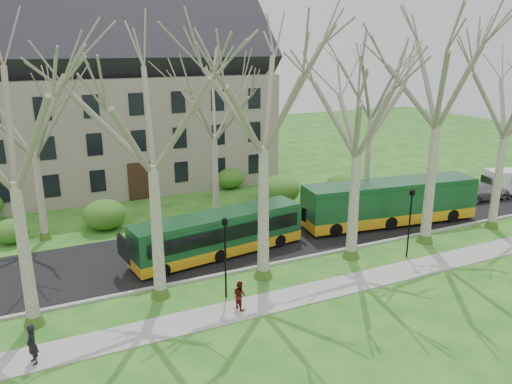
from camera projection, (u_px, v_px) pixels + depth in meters
ground at (315, 269)px, 29.20m from camera, size 120.00×120.00×0.00m
sidewalk at (339, 286)px, 27.03m from camera, size 70.00×2.00×0.06m
road at (272, 237)px, 33.97m from camera, size 80.00×8.00×0.06m
curb at (302, 258)px, 30.49m from camera, size 80.00×0.25×0.14m
building at (122, 97)px, 45.27m from camera, size 26.50×12.20×16.00m
tree_row_verge at (316, 151)px, 27.47m from camera, size 49.00×7.00×14.00m
tree_row_far at (223, 138)px, 36.49m from camera, size 33.00×7.00×12.00m
lamp_row at (326, 233)px, 27.61m from camera, size 36.22×0.22×4.30m
hedges at (170, 198)px, 39.15m from camera, size 30.60×8.60×2.00m
bus_lead at (219, 234)px, 30.69m from camera, size 11.21×3.77×2.75m
bus_follow at (390, 202)px, 36.06m from camera, size 13.24×4.33×3.25m
sedan at (482, 191)px, 41.93m from camera, size 5.20×2.47×1.46m
pedestrian_a at (32, 344)px, 20.24m from camera, size 0.60×0.73×1.74m
pedestrian_b at (240, 295)px, 24.49m from camera, size 0.73×0.84×1.47m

